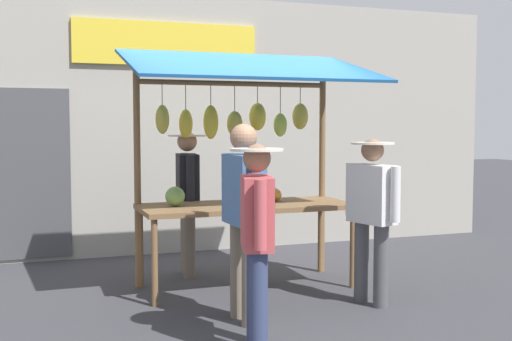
% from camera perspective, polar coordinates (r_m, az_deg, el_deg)
% --- Properties ---
extents(ground_plane, '(40.00, 40.00, 0.00)m').
position_cam_1_polar(ground_plane, '(6.90, -0.86, -10.25)').
color(ground_plane, '#38383D').
extents(street_backdrop, '(9.00, 0.30, 3.40)m').
position_cam_1_polar(street_backdrop, '(8.78, -5.88, 4.00)').
color(street_backdrop, '#9E998E').
rests_on(street_backdrop, ground).
extents(market_stall, '(2.50, 1.46, 2.50)m').
position_cam_1_polar(market_stall, '(6.73, -1.15, 2.77)').
color(market_stall, brown).
rests_on(market_stall, ground).
extents(vendor_with_sunhat, '(0.42, 0.69, 1.63)m').
position_cam_1_polar(vendor_with_sunhat, '(7.32, -6.06, -1.81)').
color(vendor_with_sunhat, '#726656').
rests_on(vendor_with_sunhat, ground).
extents(shopper_with_shopping_bag, '(0.40, 0.66, 1.56)m').
position_cam_1_polar(shopper_with_shopping_bag, '(4.90, 0.08, -5.26)').
color(shopper_with_shopping_bag, navy).
rests_on(shopper_with_shopping_bag, ground).
extents(shopper_in_grey_tee, '(0.24, 0.72, 1.71)m').
position_cam_1_polar(shopper_in_grey_tee, '(5.55, -1.09, -3.22)').
color(shopper_in_grey_tee, '#726656').
rests_on(shopper_in_grey_tee, ground).
extents(shopper_with_ponytail, '(0.41, 0.66, 1.57)m').
position_cam_1_polar(shopper_with_ponytail, '(6.20, 10.17, -3.27)').
color(shopper_with_ponytail, '#4C4C51').
rests_on(shopper_with_ponytail, ground).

